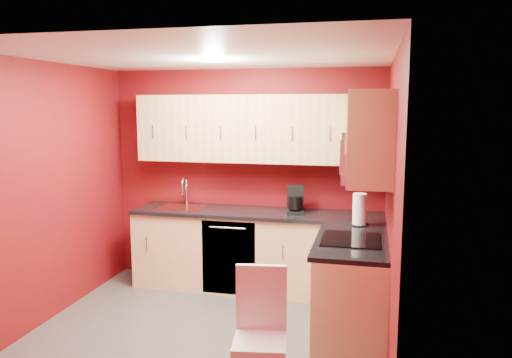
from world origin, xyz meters
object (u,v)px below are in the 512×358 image
at_px(sink, 181,204).
at_px(coffee_maker, 296,200).
at_px(microwave, 367,155).
at_px(napkin_holder, 293,206).
at_px(dining_chair, 260,335).
at_px(paper_towel, 360,209).

relative_size(sink, coffee_maker, 1.75).
bearing_deg(microwave, coffee_maker, 127.22).
bearing_deg(napkin_holder, dining_chair, -87.32).
distance_m(sink, napkin_holder, 1.30).
distance_m(microwave, coffee_maker, 1.39).
xyz_separation_m(coffee_maker, napkin_holder, (-0.04, 0.07, -0.09)).
xyz_separation_m(microwave, napkin_holder, (-0.79, 1.07, -0.69)).
distance_m(coffee_maker, dining_chair, 2.15).
xyz_separation_m(coffee_maker, dining_chair, (0.06, -2.07, -0.60)).
height_order(sink, paper_towel, sink).
bearing_deg(napkin_holder, paper_towel, -33.47).
xyz_separation_m(sink, paper_towel, (2.04, -0.42, 0.12)).
distance_m(napkin_holder, paper_towel, 0.89).
bearing_deg(paper_towel, microwave, -84.28).
xyz_separation_m(microwave, coffee_maker, (-0.76, 0.99, -0.60)).
height_order(napkin_holder, paper_towel, paper_towel).
relative_size(coffee_maker, paper_towel, 0.94).
bearing_deg(sink, paper_towel, -11.78).
relative_size(napkin_holder, paper_towel, 0.39).
bearing_deg(sink, dining_chair, -56.04).
relative_size(sink, napkin_holder, 4.22).
distance_m(microwave, dining_chair, 1.75).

